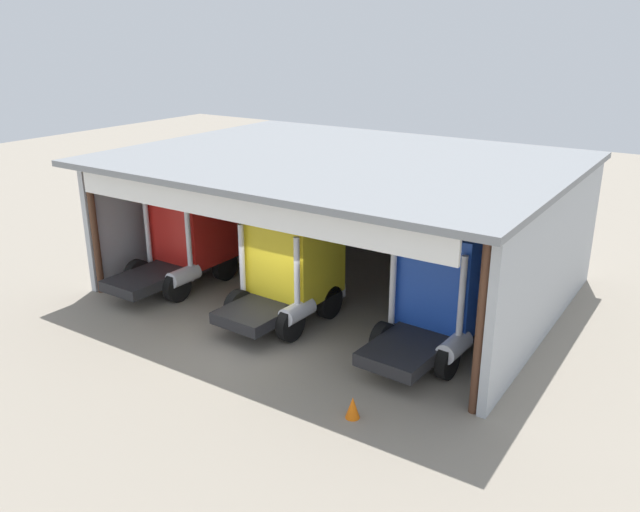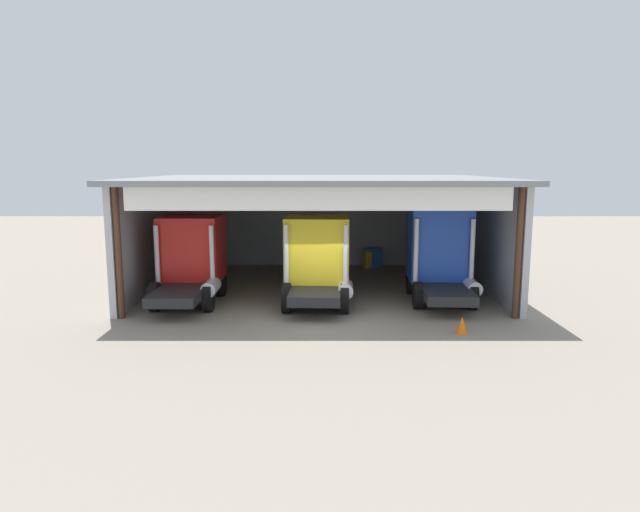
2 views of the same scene
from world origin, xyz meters
The scene contains 8 objects.
ground_plane centered at (0.00, 0.00, 0.00)m, with size 80.00×80.00×0.00m, color gray.
workshop_shed centered at (0.00, 6.30, 3.46)m, with size 15.02×11.84×4.84m.
truck_red_left_bay centered at (-5.02, 2.71, 1.76)m, with size 2.48×5.08×3.37m.
truck_yellow_center_right_bay centered at (-0.03, 2.18, 1.80)m, with size 2.64×4.34×3.39m.
truck_blue_center_left_bay centered at (4.85, 3.05, 1.91)m, with size 2.58×5.17×3.65m.
oil_drum centered at (2.60, 10.02, 0.44)m, with size 0.58×0.58×0.88m, color gold.
tool_cart centered at (2.85, 10.07, 0.50)m, with size 0.90×0.60×1.00m, color #1E59A5.
traffic_cone centered at (4.61, -1.70, 0.28)m, with size 0.36×0.36×0.56m, color orange.
Camera 1 is at (11.32, -13.27, 8.89)m, focal length 36.01 mm.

